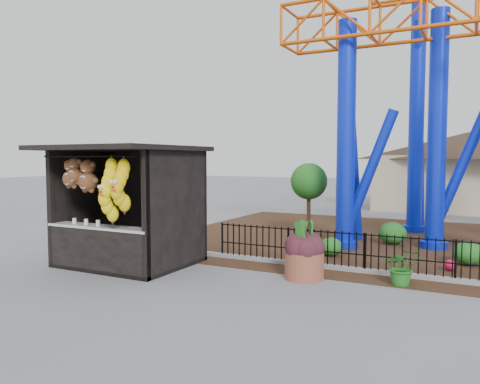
% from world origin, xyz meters
% --- Properties ---
extents(ground, '(120.00, 120.00, 0.00)m').
position_xyz_m(ground, '(0.00, 0.00, 0.00)').
color(ground, slate).
rests_on(ground, ground).
extents(mulch_bed, '(18.00, 12.00, 0.02)m').
position_xyz_m(mulch_bed, '(4.00, 8.00, 0.01)').
color(mulch_bed, '#331E11').
rests_on(mulch_bed, ground).
extents(curb, '(18.00, 0.18, 0.12)m').
position_xyz_m(curb, '(4.00, 3.00, 0.06)').
color(curb, gray).
rests_on(curb, ground).
extents(prize_booth, '(3.50, 3.40, 3.12)m').
position_xyz_m(prize_booth, '(-2.98, 0.91, 1.53)').
color(prize_booth, black).
rests_on(prize_booth, ground).
extents(picket_fence, '(12.20, 0.06, 1.00)m').
position_xyz_m(picket_fence, '(4.90, 3.00, 0.50)').
color(picket_fence, black).
rests_on(picket_fence, ground).
extents(terracotta_planter, '(1.16, 1.16, 0.63)m').
position_xyz_m(terracotta_planter, '(1.65, 1.83, 0.32)').
color(terracotta_planter, brown).
rests_on(terracotta_planter, ground).
extents(planter_foliage, '(0.70, 0.70, 0.64)m').
position_xyz_m(planter_foliage, '(1.65, 1.83, 0.95)').
color(planter_foliage, '#38161F').
rests_on(planter_foliage, terracotta_planter).
extents(potted_plant, '(0.94, 0.88, 0.84)m').
position_xyz_m(potted_plant, '(3.77, 2.25, 0.42)').
color(potted_plant, '#1C4F17').
rests_on(potted_plant, ground).
extents(landscaping, '(9.23, 4.35, 0.71)m').
position_xyz_m(landscaping, '(4.51, 5.88, 0.31)').
color(landscaping, '#1E5C1B').
rests_on(landscaping, mulch_bed).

